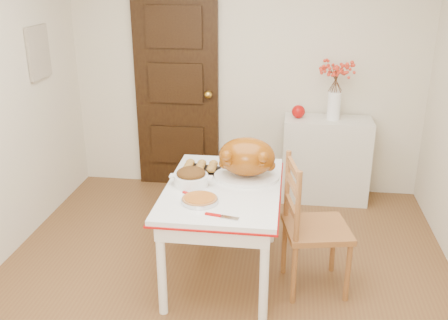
# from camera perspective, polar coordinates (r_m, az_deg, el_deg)

# --- Properties ---
(floor) EXTENTS (3.50, 4.00, 0.00)m
(floor) POSITION_cam_1_polar(r_m,az_deg,el_deg) (3.71, -0.76, -15.32)
(floor) COLOR brown
(floor) RESTS_ON ground
(wall_back) EXTENTS (3.50, 0.00, 2.50)m
(wall_back) POSITION_cam_1_polar(r_m,az_deg,el_deg) (5.06, 2.52, 10.22)
(wall_back) COLOR beige
(wall_back) RESTS_ON ground
(door_back) EXTENTS (0.85, 0.06, 2.06)m
(door_back) POSITION_cam_1_polar(r_m,az_deg,el_deg) (5.19, -5.34, 7.93)
(door_back) COLOR black
(door_back) RESTS_ON ground
(photo_board) EXTENTS (0.03, 0.35, 0.45)m
(photo_board) POSITION_cam_1_polar(r_m,az_deg,el_deg) (4.74, -20.16, 11.31)
(photo_board) COLOR beige
(photo_board) RESTS_ON ground
(sideboard) EXTENTS (0.83, 0.37, 0.83)m
(sideboard) POSITION_cam_1_polar(r_m,az_deg,el_deg) (5.07, 11.36, 0.03)
(sideboard) COLOR beige
(sideboard) RESTS_ON floor
(kitchen_table) EXTENTS (0.83, 1.21, 0.73)m
(kitchen_table) POSITION_cam_1_polar(r_m,az_deg,el_deg) (3.79, -0.10, -7.95)
(kitchen_table) COLOR white
(kitchen_table) RESTS_ON floor
(chair_oak) EXTENTS (0.52, 0.52, 0.99)m
(chair_oak) POSITION_cam_1_polar(r_m,az_deg,el_deg) (3.64, 10.43, -7.29)
(chair_oak) COLOR brown
(chair_oak) RESTS_ON floor
(berry_vase) EXTENTS (0.29, 0.29, 0.55)m
(berry_vase) POSITION_cam_1_polar(r_m,az_deg,el_deg) (4.88, 12.40, 7.63)
(berry_vase) COLOR white
(berry_vase) RESTS_ON sideboard
(apple) EXTENTS (0.13, 0.13, 0.13)m
(apple) POSITION_cam_1_polar(r_m,az_deg,el_deg) (4.91, 8.37, 5.42)
(apple) COLOR #AA0A08
(apple) RESTS_ON sideboard
(turkey_platter) EXTENTS (0.54, 0.46, 0.30)m
(turkey_platter) POSITION_cam_1_polar(r_m,az_deg,el_deg) (3.70, 2.59, 0.12)
(turkey_platter) COLOR #904103
(turkey_platter) RESTS_ON kitchen_table
(pumpkin_pie) EXTENTS (0.31, 0.31, 0.05)m
(pumpkin_pie) POSITION_cam_1_polar(r_m,az_deg,el_deg) (3.37, -2.75, -4.41)
(pumpkin_pie) COLOR #A75619
(pumpkin_pie) RESTS_ON kitchen_table
(stuffing_dish) EXTENTS (0.37, 0.32, 0.12)m
(stuffing_dish) POSITION_cam_1_polar(r_m,az_deg,el_deg) (3.63, -3.72, -1.94)
(stuffing_dish) COLOR #603711
(stuffing_dish) RESTS_ON kitchen_table
(rolls_tray) EXTENTS (0.30, 0.26, 0.07)m
(rolls_tray) POSITION_cam_1_polar(r_m,az_deg,el_deg) (3.88, -2.65, -0.77)
(rolls_tray) COLOR #A3722D
(rolls_tray) RESTS_ON kitchen_table
(pie_server) EXTENTS (0.23, 0.11, 0.01)m
(pie_server) POSITION_cam_1_polar(r_m,az_deg,el_deg) (3.19, -0.26, -6.34)
(pie_server) COLOR silver
(pie_server) RESTS_ON kitchen_table
(carving_knife) EXTENTS (0.25, 0.18, 0.01)m
(carving_knife) POSITION_cam_1_polar(r_m,az_deg,el_deg) (3.45, -3.06, -4.15)
(carving_knife) COLOR silver
(carving_knife) RESTS_ON kitchen_table
(drinking_glass) EXTENTS (0.07, 0.07, 0.10)m
(drinking_glass) POSITION_cam_1_polar(r_m,az_deg,el_deg) (4.04, 1.82, 0.43)
(drinking_glass) COLOR white
(drinking_glass) RESTS_ON kitchen_table
(shaker_pair) EXTENTS (0.10, 0.05, 0.09)m
(shaker_pair) POSITION_cam_1_polar(r_m,az_deg,el_deg) (4.02, 4.61, 0.14)
(shaker_pair) COLOR white
(shaker_pair) RESTS_ON kitchen_table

